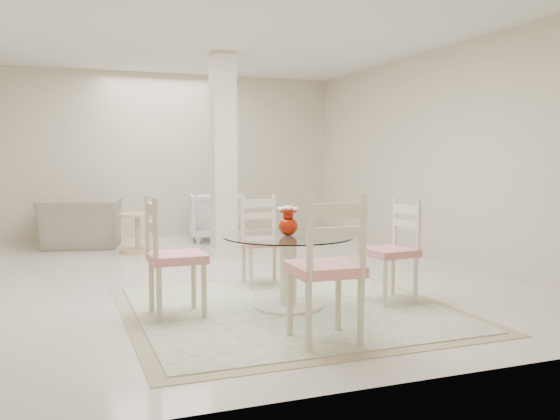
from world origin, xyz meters
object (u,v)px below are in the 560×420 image
object	(u,v)px
dining_chair_east	(396,243)
dining_chair_west	(168,248)
dining_chair_north	(261,233)
recliner_taupe	(81,223)
red_vase	(288,221)
dining_chair_south	(329,258)
column	(223,155)
side_table	(138,234)
armchair_white	(216,216)
dining_table	(288,272)

from	to	relation	value
dining_chair_east	dining_chair_west	world-z (taller)	dining_chair_west
dining_chair_north	recliner_taupe	bearing A→B (deg)	120.29
red_vase	dining_chair_south	bearing A→B (deg)	-95.56
column	dining_chair_south	bearing A→B (deg)	-94.82
column	dining_chair_north	xyz separation A→B (m)	(-0.14, -1.97, -0.81)
dining_chair_south	side_table	xyz separation A→B (m)	(-0.71, 4.74, -0.37)
column	dining_chair_north	world-z (taller)	column
red_vase	recliner_taupe	bearing A→B (deg)	109.14
dining_chair_south	armchair_white	size ratio (longest dim) A/B	1.42
dining_chair_south	red_vase	bearing A→B (deg)	-92.85
red_vase	dining_chair_north	world-z (taller)	dining_chair_north
column	dining_chair_south	world-z (taller)	column
dining_table	dining_chair_south	xyz separation A→B (m)	(-0.10, -1.02, 0.29)
dining_table	dining_chair_west	xyz separation A→B (m)	(-1.02, 0.09, 0.25)
dining_chair_south	dining_table	bearing A→B (deg)	-92.85
recliner_taupe	red_vase	bearing A→B (deg)	121.08
recliner_taupe	side_table	xyz separation A→B (m)	(0.73, -0.71, -0.11)
column	dining_chair_east	size ratio (longest dim) A/B	2.62
red_vase	dining_chair_south	world-z (taller)	dining_chair_south
dining_chair_east	armchair_white	xyz separation A→B (m)	(-0.49, 4.59, -0.16)
red_vase	armchair_white	xyz separation A→B (m)	(0.52, 4.50, -0.39)
dining_table	recliner_taupe	distance (m)	4.69
dining_chair_north	dining_chair_east	bearing A→B (deg)	-45.71
dining_chair_west	side_table	bearing A→B (deg)	-4.30
armchair_white	dining_chair_north	bearing A→B (deg)	92.47
column	dining_chair_south	xyz separation A→B (m)	(-0.34, -4.00, -0.73)
dining_chair_west	armchair_white	distance (m)	4.67
dining_chair_south	column	bearing A→B (deg)	-92.11
dining_chair_west	dining_chair_south	size ratio (longest dim) A/B	0.94
dining_chair_south	dining_chair_east	bearing A→B (deg)	-137.30
dining_table	dining_chair_south	bearing A→B (deg)	-95.56
dining_chair_north	dining_chair_west	world-z (taller)	dining_chair_west
column	side_table	xyz separation A→B (m)	(-1.05, 0.74, -1.10)
column	recliner_taupe	bearing A→B (deg)	140.81
column	red_vase	xyz separation A→B (m)	(-0.24, -2.98, -0.58)
column	recliner_taupe	xyz separation A→B (m)	(-1.77, 1.45, -0.99)
red_vase	armchair_white	size ratio (longest dim) A/B	0.31
column	dining_chair_north	distance (m)	2.14
red_vase	dining_chair_north	xyz separation A→B (m)	(0.10, 1.01, -0.23)
dining_chair_west	recliner_taupe	size ratio (longest dim) A/B	1.01
column	side_table	bearing A→B (deg)	144.93
dining_chair_south	side_table	distance (m)	4.81
dining_chair_east	dining_chair_north	distance (m)	1.43
recliner_taupe	dining_chair_south	bearing A→B (deg)	116.70
dining_table	dining_chair_west	world-z (taller)	dining_chair_west
dining_chair_east	recliner_taupe	xyz separation A→B (m)	(-2.55, 4.52, -0.19)
dining_chair_west	dining_chair_south	distance (m)	1.45
armchair_white	side_table	bearing A→B (deg)	39.82
red_vase	column	bearing A→B (deg)	85.44
dining_chair_west	recliner_taupe	xyz separation A→B (m)	(-0.52, 4.33, -0.22)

